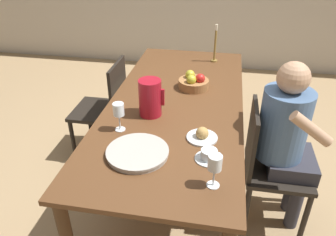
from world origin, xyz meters
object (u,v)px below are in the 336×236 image
(wine_glass_juice, at_px, (215,164))
(chair_person_side, at_px, (268,164))
(teacup_near_person, at_px, (209,155))
(fruit_bowl, at_px, (194,82))
(wine_glass_water, at_px, (119,111))
(candlestick_tall, at_px, (215,47))
(red_pitcher, at_px, (150,98))
(serving_tray, at_px, (138,153))
(bread_plate, at_px, (202,135))
(person_seated, at_px, (287,135))
(chair_opposite, at_px, (106,107))

(wine_glass_juice, bearing_deg, chair_person_side, 58.87)
(teacup_near_person, relative_size, fruit_bowl, 0.66)
(chair_person_side, xyz_separation_m, wine_glass_water, (-0.94, -0.17, 0.40))
(teacup_near_person, bearing_deg, candlestick_tall, 92.33)
(red_pitcher, relative_size, serving_tray, 0.71)
(teacup_near_person, distance_m, candlestick_tall, 1.47)
(candlestick_tall, bearing_deg, fruit_bowl, -101.52)
(red_pitcher, xyz_separation_m, bread_plate, (0.36, -0.22, -0.10))
(chair_person_side, relative_size, serving_tray, 2.54)
(teacup_near_person, relative_size, candlestick_tall, 0.45)
(person_seated, bearing_deg, bread_plate, -68.93)
(chair_opposite, distance_m, bread_plate, 1.18)
(chair_opposite, height_order, bread_plate, chair_opposite)
(teacup_near_person, xyz_separation_m, serving_tray, (-0.39, -0.03, -0.01))
(chair_person_side, xyz_separation_m, candlestick_tall, (-0.44, 1.10, 0.40))
(wine_glass_juice, distance_m, bread_plate, 0.42)
(wine_glass_water, distance_m, bread_plate, 0.52)
(chair_opposite, bearing_deg, person_seated, -110.50)
(teacup_near_person, xyz_separation_m, bread_plate, (-0.05, 0.19, -0.00))
(serving_tray, bearing_deg, teacup_near_person, 4.39)
(wine_glass_water, relative_size, fruit_bowl, 0.79)
(chair_opposite, distance_m, serving_tray, 1.13)
(chair_opposite, distance_m, red_pitcher, 0.82)
(bread_plate, distance_m, fruit_bowl, 0.69)
(chair_opposite, xyz_separation_m, wine_glass_juice, (0.97, -1.12, 0.40))
(chair_person_side, bearing_deg, bread_plate, -67.95)
(red_pitcher, relative_size, fruit_bowl, 1.07)
(chair_person_side, distance_m, fruit_bowl, 0.81)
(red_pitcher, relative_size, wine_glass_juice, 1.37)
(chair_person_side, bearing_deg, candlestick_tall, -158.20)
(red_pitcher, height_order, wine_glass_water, red_pitcher)
(chair_opposite, height_order, teacup_near_person, chair_opposite)
(chair_person_side, relative_size, red_pitcher, 3.57)
(person_seated, xyz_separation_m, wine_glass_water, (-1.02, -0.19, 0.18))
(person_seated, xyz_separation_m, serving_tray, (-0.85, -0.42, 0.06))
(person_seated, xyz_separation_m, bread_plate, (-0.52, -0.20, 0.07))
(person_seated, distance_m, bread_plate, 0.56)
(teacup_near_person, xyz_separation_m, fruit_bowl, (-0.18, 0.87, 0.02))
(red_pitcher, height_order, teacup_near_person, red_pitcher)
(serving_tray, distance_m, bread_plate, 0.40)
(chair_opposite, xyz_separation_m, red_pitcher, (0.52, -0.50, 0.39))
(serving_tray, height_order, fruit_bowl, fruit_bowl)
(red_pitcher, height_order, bread_plate, red_pitcher)
(fruit_bowl, bearing_deg, wine_glass_juice, -78.53)
(person_seated, distance_m, wine_glass_water, 1.06)
(bread_plate, height_order, fruit_bowl, fruit_bowl)
(red_pitcher, bearing_deg, person_seated, -1.54)
(person_seated, xyz_separation_m, fruit_bowl, (-0.65, 0.47, 0.09))
(candlestick_tall, bearing_deg, bread_plate, -89.76)
(serving_tray, bearing_deg, person_seated, 26.34)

